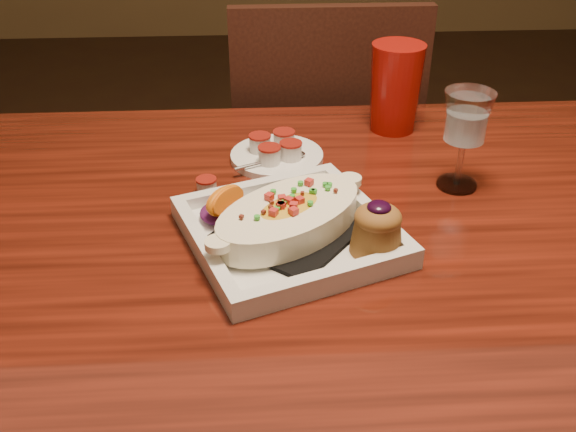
{
  "coord_description": "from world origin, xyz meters",
  "views": [
    {
      "loc": [
        -0.16,
        -0.73,
        1.24
      ],
      "look_at": [
        -0.11,
        0.02,
        0.77
      ],
      "focal_mm": 40.0,
      "sensor_mm": 36.0,
      "label": 1
    }
  ],
  "objects": [
    {
      "name": "saucer",
      "position": [
        -0.12,
        0.22,
        0.76
      ],
      "size": [
        0.15,
        0.15,
        0.1
      ],
      "color": "white",
      "rests_on": "table"
    },
    {
      "name": "goblet",
      "position": [
        0.15,
        0.12,
        0.86
      ],
      "size": [
        0.07,
        0.07,
        0.15
      ],
      "color": "silver",
      "rests_on": "table"
    },
    {
      "name": "creamer_loose",
      "position": [
        -0.23,
        0.12,
        0.76
      ],
      "size": [
        0.03,
        0.03,
        0.02
      ],
      "color": "silver",
      "rests_on": "table"
    },
    {
      "name": "red_tumbler",
      "position": [
        0.1,
        0.34,
        0.83
      ],
      "size": [
        0.09,
        0.09,
        0.16
      ],
      "primitive_type": "cone",
      "color": "#9F110B",
      "rests_on": "table"
    },
    {
      "name": "table",
      "position": [
        0.0,
        0.0,
        0.65
      ],
      "size": [
        1.5,
        0.9,
        0.75
      ],
      "color": "maroon",
      "rests_on": "floor"
    },
    {
      "name": "plate",
      "position": [
        -0.1,
        -0.02,
        0.78
      ],
      "size": [
        0.33,
        0.33,
        0.08
      ],
      "rotation": [
        0.0,
        0.0,
        0.36
      ],
      "color": "white",
      "rests_on": "table"
    },
    {
      "name": "chair_far",
      "position": [
        -0.0,
        0.63,
        0.51
      ],
      "size": [
        0.42,
        0.42,
        0.93
      ],
      "rotation": [
        0.0,
        0.0,
        3.14
      ],
      "color": "black",
      "rests_on": "floor"
    }
  ]
}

